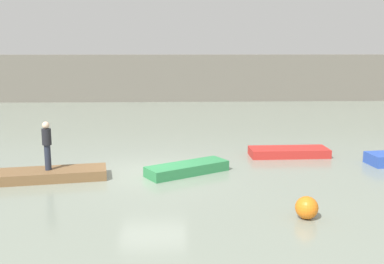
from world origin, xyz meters
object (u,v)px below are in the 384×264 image
Objects in this scene: rowboat_red at (289,152)px; rowboat_green at (187,169)px; rowboat_brown at (49,175)px; person_dark_shirt at (47,143)px; mooring_buoy at (307,208)px.

rowboat_green is at bearing -151.73° from rowboat_red.
rowboat_red reaches higher than rowboat_brown.
rowboat_red is at bearing -0.85° from rowboat_green.
rowboat_brown is 2.31× the size of person_dark_shirt.
rowboat_brown is at bearing -163.11° from rowboat_red.
person_dark_shirt reaches higher than rowboat_green.
rowboat_brown is 1.27× the size of rowboat_green.
rowboat_brown is 1.15m from person_dark_shirt.
person_dark_shirt reaches higher than mooring_buoy.
mooring_buoy is (-1.25, -7.12, 0.14)m from rowboat_red.
rowboat_red is at bearing 8.59° from rowboat_brown.
person_dark_shirt is (-9.32, -3.15, 1.15)m from rowboat_red.
rowboat_brown is 8.99m from mooring_buoy.
rowboat_brown is 9.84m from rowboat_red.
rowboat_brown is 4.95m from rowboat_green.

